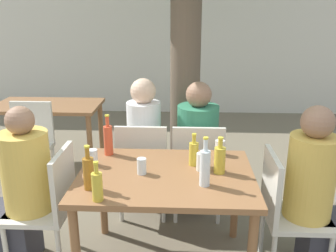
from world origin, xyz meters
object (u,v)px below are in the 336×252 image
at_px(person_seated_3, 197,151).
at_px(drinking_glass_0, 142,166).
at_px(amber_bottle_1, 89,172).
at_px(soda_bottle_4, 108,139).
at_px(person_seated_2, 145,149).
at_px(oil_cruet_5, 194,153).
at_px(oil_cruet_0, 97,186).
at_px(dining_table_front, 166,185).
at_px(drinking_glass_1, 201,162).
at_px(drinking_glass_3, 93,157).
at_px(person_seated_1, 320,202).
at_px(drinking_glass_2, 220,148).
at_px(patio_chair_3, 198,166).
at_px(patio_chair_4, 30,140).
at_px(oil_cruet_3, 220,159).
at_px(patio_chair_1, 285,207).
at_px(water_bottle_2, 205,167).
at_px(patio_chair_0, 50,202).
at_px(patio_chair_2, 143,165).
at_px(person_seated_0, 18,197).
at_px(dining_table_back, 48,113).

distance_m(person_seated_3, drinking_glass_0, 1.04).
relative_size(amber_bottle_1, soda_bottle_4, 0.91).
xyz_separation_m(person_seated_2, oil_cruet_5, (0.44, -0.76, 0.28)).
bearing_deg(oil_cruet_0, soda_bottle_4, 96.12).
xyz_separation_m(dining_table_front, drinking_glass_1, (0.25, 0.07, 0.16)).
bearing_deg(person_seated_3, drinking_glass_3, 45.69).
bearing_deg(oil_cruet_0, person_seated_1, 14.93).
xyz_separation_m(person_seated_2, drinking_glass_2, (0.64, -0.56, 0.25)).
bearing_deg(patio_chair_3, drinking_glass_1, 90.27).
height_order(patio_chair_3, patio_chair_4, same).
distance_m(person_seated_3, oil_cruet_3, 0.94).
distance_m(patio_chair_1, water_bottle_2, 0.71).
height_order(drinking_glass_1, drinking_glass_2, drinking_glass_1).
bearing_deg(drinking_glass_2, soda_bottle_4, -177.76).
relative_size(person_seated_3, drinking_glass_2, 10.48).
height_order(patio_chair_0, oil_cruet_3, oil_cruet_3).
distance_m(soda_bottle_4, drinking_glass_1, 0.76).
relative_size(patio_chair_2, oil_cruet_0, 3.62).
height_order(person_seated_3, amber_bottle_1, person_seated_3).
bearing_deg(amber_bottle_1, patio_chair_3, 52.44).
height_order(oil_cruet_5, drinking_glass_1, oil_cruet_5).
height_order(patio_chair_2, person_seated_0, person_seated_0).
bearing_deg(drinking_glass_0, dining_table_back, 125.86).
bearing_deg(person_seated_2, patio_chair_4, -14.89).
bearing_deg(person_seated_2, person_seated_0, 47.98).
distance_m(person_seated_3, drinking_glass_3, 1.15).
relative_size(patio_chair_0, patio_chair_4, 1.00).
relative_size(patio_chair_1, soda_bottle_4, 2.81).
relative_size(patio_chair_0, patio_chair_3, 1.00).
bearing_deg(patio_chair_0, water_bottle_2, 81.58).
xyz_separation_m(dining_table_back, patio_chair_2, (1.26, -1.15, -0.13)).
distance_m(patio_chair_1, oil_cruet_5, 0.75).
bearing_deg(drinking_glass_1, drinking_glass_2, 62.32).
relative_size(dining_table_back, patio_chair_2, 1.36).
xyz_separation_m(person_seated_0, drinking_glass_1, (1.32, 0.07, 0.27)).
xyz_separation_m(patio_chair_2, soda_bottle_4, (-0.22, -0.36, 0.37)).
xyz_separation_m(person_seated_2, oil_cruet_3, (0.61, -0.89, 0.29)).
relative_size(person_seated_1, person_seated_2, 0.99).
relative_size(patio_chair_2, drinking_glass_1, 7.07).
bearing_deg(patio_chair_3, patio_chair_1, 130.98).
bearing_deg(person_seated_0, water_bottle_2, 83.04).
relative_size(patio_chair_0, amber_bottle_1, 3.10).
distance_m(dining_table_back, oil_cruet_5, 2.39).
height_order(person_seated_1, oil_cruet_0, person_seated_1).
relative_size(patio_chair_4, drinking_glass_0, 7.99).
relative_size(person_seated_2, drinking_glass_2, 10.69).
xyz_separation_m(patio_chair_2, person_seated_2, (0.00, 0.23, 0.05)).
height_order(amber_bottle_1, drinking_glass_1, amber_bottle_1).
relative_size(patio_chair_2, patio_chair_4, 1.00).
bearing_deg(oil_cruet_3, oil_cruet_0, -150.84).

